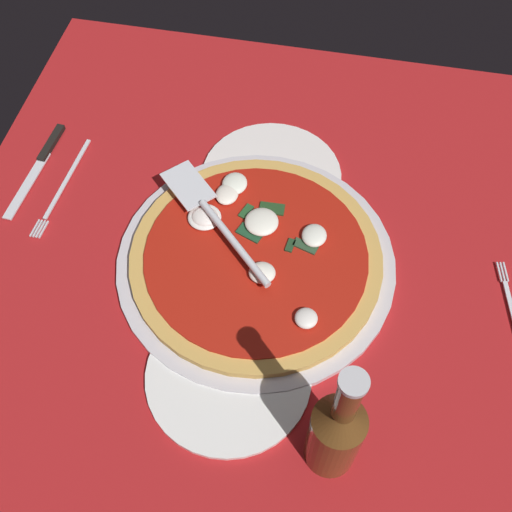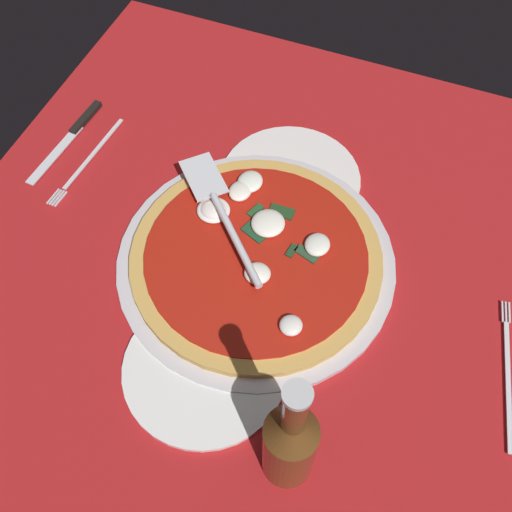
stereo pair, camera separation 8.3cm
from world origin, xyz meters
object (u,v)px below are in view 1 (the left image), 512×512
(dinner_plate_left, at_px, (229,375))
(place_setting_far, at_px, (52,175))
(pizza, at_px, (255,255))
(beer_bottle, at_px, (336,431))
(dinner_plate_right, at_px, (272,176))
(pizza_server, at_px, (214,218))

(dinner_plate_left, height_order, place_setting_far, place_setting_far)
(pizza, distance_m, beer_bottle, 0.28)
(pizza, bearing_deg, dinner_plate_right, 2.06)
(pizza_server, distance_m, beer_bottle, 0.34)
(dinner_plate_right, xyz_separation_m, place_setting_far, (-0.06, 0.32, -0.00))
(dinner_plate_left, distance_m, place_setting_far, 0.42)
(dinner_plate_left, bearing_deg, place_setting_far, 51.78)
(place_setting_far, relative_size, beer_bottle, 0.92)
(dinner_plate_left, relative_size, dinner_plate_right, 0.98)
(place_setting_far, bearing_deg, pizza, 78.58)
(dinner_plate_right, xyz_separation_m, pizza, (-0.15, -0.01, 0.02))
(pizza, distance_m, pizza_server, 0.07)
(place_setting_far, xyz_separation_m, beer_bottle, (-0.33, -0.46, 0.08))
(pizza, distance_m, place_setting_far, 0.34)
(beer_bottle, bearing_deg, pizza_server, 36.04)
(dinner_plate_left, distance_m, pizza_server, 0.21)
(dinner_plate_left, height_order, dinner_plate_right, same)
(pizza_server, xyz_separation_m, beer_bottle, (-0.27, -0.20, 0.04))
(dinner_plate_left, bearing_deg, dinner_plate_right, 1.02)
(beer_bottle, bearing_deg, place_setting_far, 54.66)
(dinner_plate_right, height_order, pizza_server, pizza_server)
(dinner_plate_right, bearing_deg, pizza, -177.94)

